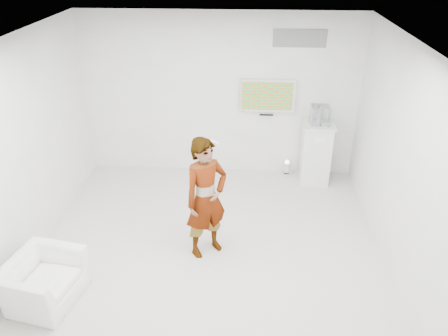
{
  "coord_description": "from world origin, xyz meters",
  "views": [
    {
      "loc": [
        0.53,
        -5.06,
        4.1
      ],
      "look_at": [
        0.19,
        0.6,
        1.05
      ],
      "focal_mm": 35.0,
      "sensor_mm": 36.0,
      "label": 1
    }
  ],
  "objects_px": {
    "armchair": "(43,281)",
    "pedestal": "(316,153)",
    "floor_uplight": "(287,168)",
    "tv": "(267,96)",
    "person": "(206,198)"
  },
  "relations": [
    {
      "from": "armchair",
      "to": "floor_uplight",
      "type": "xyz_separation_m",
      "value": [
        3.25,
        3.43,
        -0.14
      ]
    },
    {
      "from": "armchair",
      "to": "floor_uplight",
      "type": "relative_size",
      "value": 2.99
    },
    {
      "from": "pedestal",
      "to": "floor_uplight",
      "type": "relative_size",
      "value": 3.78
    },
    {
      "from": "person",
      "to": "armchair",
      "type": "relative_size",
      "value": 1.96
    },
    {
      "from": "armchair",
      "to": "floor_uplight",
      "type": "bearing_deg",
      "value": -32.16
    },
    {
      "from": "person",
      "to": "armchair",
      "type": "height_order",
      "value": "person"
    },
    {
      "from": "armchair",
      "to": "pedestal",
      "type": "height_order",
      "value": "pedestal"
    },
    {
      "from": "armchair",
      "to": "floor_uplight",
      "type": "distance_m",
      "value": 4.73
    },
    {
      "from": "tv",
      "to": "armchair",
      "type": "distance_m",
      "value": 4.7
    },
    {
      "from": "tv",
      "to": "armchair",
      "type": "bearing_deg",
      "value": -128.46
    },
    {
      "from": "person",
      "to": "pedestal",
      "type": "bearing_deg",
      "value": 12.72
    },
    {
      "from": "tv",
      "to": "person",
      "type": "relative_size",
      "value": 0.56
    },
    {
      "from": "pedestal",
      "to": "floor_uplight",
      "type": "height_order",
      "value": "pedestal"
    },
    {
      "from": "pedestal",
      "to": "floor_uplight",
      "type": "distance_m",
      "value": 0.67
    },
    {
      "from": "tv",
      "to": "armchair",
      "type": "xyz_separation_m",
      "value": [
        -2.82,
        -3.55,
        -1.25
      ]
    }
  ]
}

